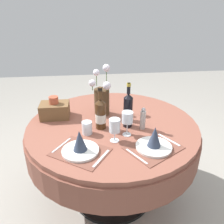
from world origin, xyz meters
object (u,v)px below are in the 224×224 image
wine_glass_left (115,126)px  pepper_mill (143,119)px  tumbler_near_left (87,128)px  dining_table (112,138)px  wine_bottle_centre (128,110)px  wine_glass_right (127,118)px  wine_bottle_left (101,114)px  flower_vase (102,97)px  place_setting_left (80,146)px  woven_basket_side_left (55,110)px  place_setting_right (154,142)px

wine_glass_left → pepper_mill: (0.23, 0.15, -0.04)m
tumbler_near_left → pepper_mill: (0.42, 0.03, 0.03)m
dining_table → wine_bottle_centre: 0.31m
dining_table → tumbler_near_left: (-0.20, -0.15, 0.19)m
wine_bottle_centre → wine_glass_right: 0.13m
wine_bottle_left → tumbler_near_left: size_ratio=3.40×
dining_table → flower_vase: bearing=111.5°
wine_bottle_left → wine_glass_right: bearing=-34.5°
flower_vase → wine_glass_right: bearing=-67.6°
tumbler_near_left → wine_glass_right: bearing=-10.0°
flower_vase → wine_bottle_centre: 0.31m
pepper_mill → wine_bottle_left: bearing=171.3°
place_setting_left → wine_bottle_centre: wine_bottle_centre is taller
place_setting_left → tumbler_near_left: (0.05, 0.23, 0.00)m
wine_glass_left → woven_basket_side_left: size_ratio=0.72×
pepper_mill → place_setting_right: bearing=-87.2°
place_setting_right → wine_bottle_centre: size_ratio=1.21×
place_setting_right → tumbler_near_left: place_setting_right is taller
place_setting_right → pepper_mill: pepper_mill is taller
place_setting_right → wine_glass_right: size_ratio=2.31×
wine_bottle_left → flower_vase: bearing=83.7°
wine_bottle_left → pepper_mill: size_ratio=1.87×
dining_table → pepper_mill: bearing=-28.6°
flower_vase → wine_glass_left: bearing=-83.0°
wine_glass_right → pepper_mill: size_ratio=1.05×
wine_bottle_left → wine_glass_left: bearing=-67.1°
place_setting_left → woven_basket_side_left: (-0.22, 0.53, 0.02)m
place_setting_left → woven_basket_side_left: bearing=112.2°
wine_glass_right → tumbler_near_left: 0.31m
wine_glass_right → wine_bottle_left: bearing=145.5°
wine_glass_left → flower_vase: bearing=97.0°
wine_glass_left → wine_glass_right: (0.10, 0.07, 0.02)m
dining_table → place_setting_right: size_ratio=3.26×
wine_bottle_left → woven_basket_side_left: bearing=148.5°
wine_bottle_centre → tumbler_near_left: size_ratio=3.63×
flower_vase → wine_bottle_centre: bearing=-53.5°
dining_table → place_setting_left: (-0.25, -0.37, 0.19)m
wine_glass_right → place_setting_right: bearing=-52.1°
wine_glass_right → flower_vase: bearing=112.4°
pepper_mill → wine_glass_right: bearing=-150.1°
flower_vase → wine_glass_right: 0.41m
place_setting_left → tumbler_near_left: 0.23m
wine_bottle_left → wine_glass_right: 0.22m
wine_glass_left → wine_glass_right: 0.12m
place_setting_left → tumbler_near_left: bearing=78.3°
woven_basket_side_left → pepper_mill: bearing=-21.9°
place_setting_left → wine_bottle_left: (0.15, 0.30, 0.08)m
place_setting_left → pepper_mill: pepper_mill is taller
flower_vase → pepper_mill: (0.29, -0.30, -0.07)m
wine_glass_left → woven_basket_side_left: (-0.45, 0.42, -0.05)m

